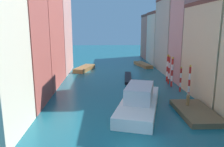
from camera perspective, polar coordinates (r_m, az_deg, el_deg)
name	(u,v)px	position (r m, az deg, el deg)	size (l,w,h in m)	color
ground_plane	(117,78)	(41.14, 1.31, -1.30)	(154.00, 154.00, 0.00)	#196070
building_left_1	(10,14)	(28.39, -24.80, 13.69)	(6.86, 7.80, 21.62)	#B25147
building_left_2	(36,32)	(37.32, -18.96, 10.20)	(6.86, 11.05, 17.38)	#B25147
building_left_3	(52,25)	(47.83, -15.31, 11.99)	(6.86, 10.37, 19.57)	tan
building_right_1	(222,51)	(32.48, 26.49, 5.30)	(6.86, 10.97, 12.72)	beige
building_right_2	(195,25)	(40.64, 20.71, 11.76)	(6.86, 7.17, 19.62)	tan
building_right_3	(176,35)	(49.48, 16.31, 9.50)	(6.86, 11.11, 15.40)	#BCB299
building_right_4	(163,38)	(59.78, 13.02, 8.97)	(6.86, 9.96, 13.22)	beige
building_right_5	(154,36)	(69.32, 10.89, 9.38)	(6.86, 9.44, 13.09)	#C6705B
waterfront_dock	(195,112)	(26.21, 20.77, -9.30)	(3.63, 7.17, 0.56)	brown
person_on_dock	(188,100)	(27.04, 19.02, -6.38)	(0.36, 0.36, 1.46)	olive
mooring_pole_0	(189,82)	(31.05, 19.37, -1.97)	(0.29, 0.29, 4.56)	red
mooring_pole_1	(181,79)	(33.93, 17.33, -1.38)	(0.27, 0.27, 3.77)	red
mooring_pole_2	(172,72)	(36.40, 15.26, 0.49)	(0.35, 0.35, 4.82)	red
mooring_pole_3	(169,70)	(38.02, 14.54, 0.96)	(0.28, 0.28, 4.77)	red
mooring_pole_4	(167,68)	(39.71, 14.16, 1.46)	(0.38, 0.38, 4.78)	red
vaporetto_white	(139,101)	(25.95, 7.06, -6.99)	(7.06, 12.69, 2.91)	white
gondola_black	(128,78)	(40.88, 4.18, -1.07)	(2.06, 8.91, 0.47)	black
motorboat_0	(143,65)	(54.52, 8.00, 2.27)	(3.62, 7.86, 0.73)	olive
motorboat_1	(85,68)	(49.09, -7.11, 1.31)	(4.42, 7.75, 0.86)	olive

